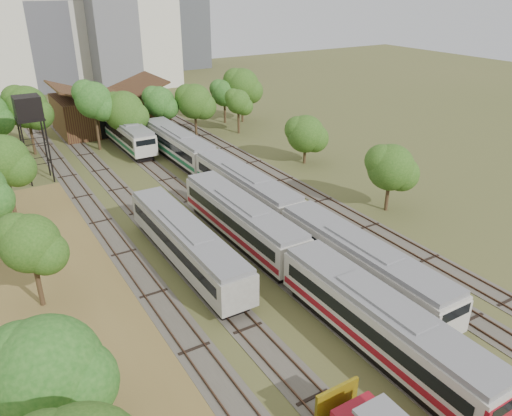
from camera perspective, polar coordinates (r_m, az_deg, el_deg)
ground at (r=37.00m, az=12.65°, el=-11.96°), size 240.00×240.00×0.00m
dry_grass_patch at (r=36.07m, az=-19.37°, el=-13.95°), size 14.00×60.00×0.04m
tracks at (r=54.72m, az=-5.90°, el=1.17°), size 24.60×80.00×0.19m
railcar_red_set at (r=38.26m, az=4.97°, el=-6.32°), size 3.16×34.58×3.91m
railcar_green_set at (r=51.49m, az=-1.20°, el=2.20°), size 3.14×52.08×3.88m
railcar_rear at (r=73.18m, az=-14.57°, el=8.25°), size 3.11×16.08×3.85m
old_grey_coach at (r=41.36m, az=-7.95°, el=-4.00°), size 3.01×18.00×3.73m
water_tower at (r=62.21m, az=-24.59°, el=10.13°), size 2.89×2.89×10.03m
rail_pile_near at (r=44.13m, az=16.93°, el=-5.79°), size 0.57×8.55×0.29m
rail_pile_far at (r=43.53m, az=18.42°, el=-6.48°), size 0.49×7.81×0.25m
maintenance_shed at (r=83.42m, az=-16.32°, el=10.63°), size 16.45×11.55×7.58m
tree_band_far at (r=75.00m, az=-13.64°, el=11.75°), size 42.79×9.58×9.44m
tree_band_right at (r=61.28m, az=7.01°, el=8.04°), size 6.16×36.97×7.02m
tower_far_right at (r=142.23m, az=-8.74°, el=21.25°), size 12.00×12.00×28.00m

